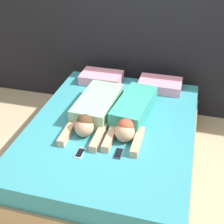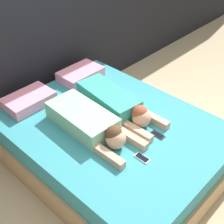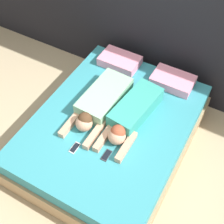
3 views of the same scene
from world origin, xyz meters
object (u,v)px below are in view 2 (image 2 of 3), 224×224
pillow_head_left (29,100)px  person_left (90,123)px  bed (112,143)px  cell_phone_left (142,158)px  cell_phone_right (157,135)px  pillow_head_right (81,74)px  person_right (116,104)px

pillow_head_left → person_left: 0.80m
bed → person_left: (-0.21, 0.09, 0.35)m
person_left → cell_phone_left: bearing=-85.4°
pillow_head_left → cell_phone_right: size_ratio=3.54×
person_left → pillow_head_left: bearing=101.7°
cell_phone_left → pillow_head_right: bearing=69.0°
person_left → pillow_head_right: bearing=53.2°
person_right → cell_phone_left: (-0.34, -0.62, -0.09)m
person_right → person_left: bearing=-177.9°
bed → pillow_head_left: size_ratio=4.31×
cell_phone_right → person_right: bearing=89.2°
pillow_head_right → person_right: size_ratio=0.49×
bed → person_right: size_ratio=2.10×
bed → person_left: size_ratio=2.10×
bed → person_right: (0.18, 0.11, 0.36)m
pillow_head_left → cell_phone_left: bearing=-81.4°
bed → cell_phone_right: (0.18, -0.43, 0.27)m
bed → cell_phone_right: cell_phone_right is taller
person_left → cell_phone_right: (0.39, -0.53, -0.08)m
bed → person_left: person_left is taller
pillow_head_left → cell_phone_right: (0.55, -1.30, -0.05)m
person_left → person_right: 0.39m
pillow_head_left → person_right: person_right is taller
bed → pillow_head_left: (-0.37, 0.87, 0.32)m
bed → person_right: bearing=30.8°
cell_phone_right → pillow_head_left: bearing=112.8°
cell_phone_left → cell_phone_right: (0.34, 0.08, 0.00)m
pillow_head_left → person_left: person_left is taller
pillow_head_right → cell_phone_right: bearing=-98.6°
bed → cell_phone_left: (-0.16, -0.52, 0.27)m
bed → pillow_head_right: bearing=66.9°
bed → cell_phone_left: size_ratio=15.28×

